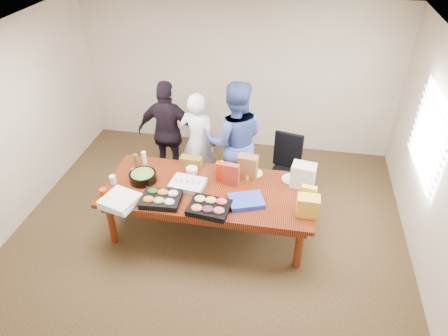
% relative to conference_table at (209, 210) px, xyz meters
% --- Properties ---
extents(floor, '(5.50, 5.00, 0.02)m').
position_rel_conference_table_xyz_m(floor, '(0.00, 0.00, -0.39)').
color(floor, '#47301E').
rests_on(floor, ground).
extents(ceiling, '(5.50, 5.00, 0.02)m').
position_rel_conference_table_xyz_m(ceiling, '(0.00, 0.00, 2.33)').
color(ceiling, white).
rests_on(ceiling, wall_back).
extents(wall_back, '(5.50, 0.04, 2.70)m').
position_rel_conference_table_xyz_m(wall_back, '(0.00, 2.50, 0.98)').
color(wall_back, beige).
rests_on(wall_back, floor).
extents(wall_front, '(5.50, 0.04, 2.70)m').
position_rel_conference_table_xyz_m(wall_front, '(0.00, -2.50, 0.98)').
color(wall_front, beige).
rests_on(wall_front, floor).
extents(wall_left, '(0.04, 5.00, 2.70)m').
position_rel_conference_table_xyz_m(wall_left, '(-2.75, 0.00, 0.98)').
color(wall_left, beige).
rests_on(wall_left, floor).
extents(wall_right, '(0.04, 5.00, 2.70)m').
position_rel_conference_table_xyz_m(wall_right, '(2.75, 0.00, 0.98)').
color(wall_right, beige).
rests_on(wall_right, floor).
extents(window_panel, '(0.03, 1.40, 1.10)m').
position_rel_conference_table_xyz_m(window_panel, '(2.72, 0.60, 1.12)').
color(window_panel, white).
rests_on(window_panel, wall_right).
extents(window_blinds, '(0.04, 1.36, 1.00)m').
position_rel_conference_table_xyz_m(window_blinds, '(2.68, 0.60, 1.12)').
color(window_blinds, beige).
rests_on(window_blinds, wall_right).
extents(conference_table, '(2.80, 1.20, 0.75)m').
position_rel_conference_table_xyz_m(conference_table, '(0.00, 0.00, 0.00)').
color(conference_table, '#4C1C0F').
rests_on(conference_table, floor).
extents(office_chair, '(0.62, 0.62, 1.03)m').
position_rel_conference_table_xyz_m(office_chair, '(0.99, 0.90, 0.14)').
color(office_chair, black).
rests_on(office_chair, floor).
extents(person_center, '(0.65, 0.48, 1.64)m').
position_rel_conference_table_xyz_m(person_center, '(-0.39, 1.04, 0.45)').
color(person_center, white).
rests_on(person_center, floor).
extents(person_right, '(1.04, 0.88, 1.89)m').
position_rel_conference_table_xyz_m(person_right, '(0.20, 0.95, 0.57)').
color(person_right, '#364D96').
rests_on(person_right, floor).
extents(person_left, '(1.01, 0.43, 1.72)m').
position_rel_conference_table_xyz_m(person_left, '(-0.90, 1.18, 0.49)').
color(person_left, black).
rests_on(person_left, floor).
extents(veggie_tray, '(0.51, 0.41, 0.07)m').
position_rel_conference_table_xyz_m(veggie_tray, '(-0.54, -0.37, 0.41)').
color(veggie_tray, black).
rests_on(veggie_tray, conference_table).
extents(fruit_tray, '(0.55, 0.45, 0.08)m').
position_rel_conference_table_xyz_m(fruit_tray, '(0.10, -0.42, 0.41)').
color(fruit_tray, black).
rests_on(fruit_tray, conference_table).
extents(sheet_cake, '(0.48, 0.39, 0.08)m').
position_rel_conference_table_xyz_m(sheet_cake, '(-0.29, 0.00, 0.41)').
color(sheet_cake, white).
rests_on(sheet_cake, conference_table).
extents(salad_bowl, '(0.47, 0.47, 0.12)m').
position_rel_conference_table_xyz_m(salad_bowl, '(-0.92, 0.02, 0.43)').
color(salad_bowl, black).
rests_on(salad_bowl, conference_table).
extents(chip_bag_blue, '(0.52, 0.45, 0.06)m').
position_rel_conference_table_xyz_m(chip_bag_blue, '(0.54, -0.20, 0.41)').
color(chip_bag_blue, blue).
rests_on(chip_bag_blue, conference_table).
extents(chip_bag_red, '(0.23, 0.12, 0.32)m').
position_rel_conference_table_xyz_m(chip_bag_red, '(0.28, 0.16, 0.54)').
color(chip_bag_red, '#AC301F').
rests_on(chip_bag_red, conference_table).
extents(chip_bag_yellow, '(0.20, 0.10, 0.28)m').
position_rel_conference_table_xyz_m(chip_bag_yellow, '(1.30, -0.09, 0.52)').
color(chip_bag_yellow, '#F9FF36').
rests_on(chip_bag_yellow, conference_table).
extents(chip_bag_orange, '(0.18, 0.08, 0.27)m').
position_rel_conference_table_xyz_m(chip_bag_orange, '(0.14, 0.24, 0.51)').
color(chip_bag_orange, red).
rests_on(chip_bag_orange, conference_table).
extents(mayo_jar, '(0.10, 0.10, 0.13)m').
position_rel_conference_table_xyz_m(mayo_jar, '(0.24, 0.41, 0.44)').
color(mayo_jar, silver).
rests_on(mayo_jar, conference_table).
extents(mustard_bottle, '(0.08, 0.08, 0.19)m').
position_rel_conference_table_xyz_m(mustard_bottle, '(0.10, 0.40, 0.47)').
color(mustard_bottle, yellow).
rests_on(mustard_bottle, conference_table).
extents(dressing_bottle, '(0.07, 0.07, 0.20)m').
position_rel_conference_table_xyz_m(dressing_bottle, '(-1.13, 0.33, 0.48)').
color(dressing_bottle, brown).
rests_on(dressing_bottle, conference_table).
extents(ranch_bottle, '(0.09, 0.09, 0.20)m').
position_rel_conference_table_xyz_m(ranch_bottle, '(-1.04, 0.42, 0.47)').
color(ranch_bottle, white).
rests_on(ranch_bottle, conference_table).
extents(banana_bunch, '(0.28, 0.23, 0.08)m').
position_rel_conference_table_xyz_m(banana_bunch, '(0.42, 0.38, 0.42)').
color(banana_bunch, '#EFFF1C').
rests_on(banana_bunch, conference_table).
extents(bread_loaf, '(0.32, 0.16, 0.12)m').
position_rel_conference_table_xyz_m(bread_loaf, '(-0.37, 0.52, 0.44)').
color(bread_loaf, brown).
rests_on(bread_loaf, conference_table).
extents(kraft_bag, '(0.28, 0.18, 0.34)m').
position_rel_conference_table_xyz_m(kraft_bag, '(0.47, 0.36, 0.55)').
color(kraft_bag, brown).
rests_on(kraft_bag, conference_table).
extents(red_cup, '(0.11, 0.11, 0.13)m').
position_rel_conference_table_xyz_m(red_cup, '(-1.30, -0.42, 0.44)').
color(red_cup, '#AF320B').
rests_on(red_cup, conference_table).
extents(clear_cup_a, '(0.11, 0.11, 0.12)m').
position_rel_conference_table_xyz_m(clear_cup_a, '(-1.30, -0.11, 0.43)').
color(clear_cup_a, white).
rests_on(clear_cup_a, conference_table).
extents(clear_cup_b, '(0.08, 0.08, 0.11)m').
position_rel_conference_table_xyz_m(clear_cup_b, '(-1.06, 0.10, 0.43)').
color(clear_cup_b, white).
rests_on(clear_cup_b, conference_table).
extents(pizza_box_lower, '(0.50, 0.50, 0.05)m').
position_rel_conference_table_xyz_m(pizza_box_lower, '(-1.03, -0.51, 0.40)').
color(pizza_box_lower, white).
rests_on(pizza_box_lower, conference_table).
extents(pizza_box_upper, '(0.51, 0.51, 0.05)m').
position_rel_conference_table_xyz_m(pizza_box_upper, '(-1.04, -0.50, 0.45)').
color(pizza_box_upper, white).
rests_on(pizza_box_upper, pizza_box_lower).
extents(plate_a, '(0.33, 0.33, 0.01)m').
position_rel_conference_table_xyz_m(plate_a, '(1.08, 0.41, 0.38)').
color(plate_a, silver).
rests_on(plate_a, conference_table).
extents(plate_b, '(0.24, 0.24, 0.01)m').
position_rel_conference_table_xyz_m(plate_b, '(0.57, 0.46, 0.38)').
color(plate_b, white).
rests_on(plate_b, conference_table).
extents(dip_bowl_a, '(0.18, 0.18, 0.06)m').
position_rel_conference_table_xyz_m(dip_bowl_a, '(0.27, 0.40, 0.41)').
color(dip_bowl_a, beige).
rests_on(dip_bowl_a, conference_table).
extents(dip_bowl_b, '(0.17, 0.17, 0.06)m').
position_rel_conference_table_xyz_m(dip_bowl_b, '(-0.32, 0.34, 0.41)').
color(dip_bowl_b, white).
rests_on(dip_bowl_b, conference_table).
extents(grocery_bag_white, '(0.34, 0.27, 0.33)m').
position_rel_conference_table_xyz_m(grocery_bag_white, '(1.23, 0.30, 0.54)').
color(grocery_bag_white, silver).
rests_on(grocery_bag_white, conference_table).
extents(grocery_bag_yellow, '(0.27, 0.19, 0.27)m').
position_rel_conference_table_xyz_m(grocery_bag_yellow, '(1.30, -0.28, 0.51)').
color(grocery_bag_yellow, yellow).
rests_on(grocery_bag_yellow, conference_table).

